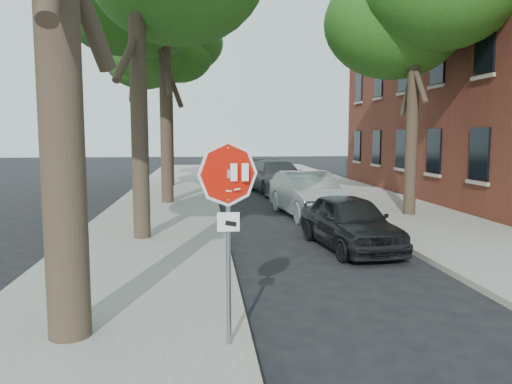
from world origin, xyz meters
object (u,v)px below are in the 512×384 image
car_a (350,222)px  car_c (277,177)px  tree_right (414,0)px  stop_sign (228,204)px  car_d (263,171)px  car_b (308,194)px  tree_far (168,51)px  tree_mid_b (163,0)px

car_a → car_c: size_ratio=0.72×
tree_right → car_c: (-3.38, 7.64, -6.42)m
stop_sign → tree_right: bearing=56.6°
stop_sign → car_d: bearing=81.9°
stop_sign → car_b: bearing=72.7°
car_c → tree_far: bearing=140.9°
stop_sign → car_a: (3.30, 5.69, -1.28)m
car_b → tree_right: bearing=-14.1°
car_c → tree_mid_b: bearing=-151.0°
stop_sign → tree_far: tree_far is taller
tree_mid_b → car_c: size_ratio=1.89×
tree_far → car_a: (5.32, -15.44, -6.54)m
tree_far → car_a: tree_far is taller
tree_right → car_a: 8.60m
car_b → car_c: 7.16m
tree_mid_b → car_b: size_ratio=2.21×
tree_right → tree_mid_b: bearing=154.5°
tree_far → car_c: size_ratio=1.70×
tree_mid_b → tree_far: bearing=92.4°
tree_right → car_d: (-3.38, 13.16, -6.53)m
car_d → car_c: bearing=-96.7°
car_b → car_d: car_b is taller
stop_sign → tree_mid_b: bearing=96.9°
tree_right → car_b: bearing=171.9°
stop_sign → tree_far: bearing=95.5°
tree_right → car_d: size_ratio=1.89×
car_b → car_d: bearing=84.1°
car_b → car_c: size_ratio=0.85×
tree_right → car_d: tree_right is taller
car_b → car_d: 12.68m
tree_far → tree_right: (8.70, -11.00, 0.00)m
car_c → tree_right: bearing=-73.0°
car_d → stop_sign: bearing=-104.8°
car_a → stop_sign: bearing=-126.5°
tree_far → car_b: tree_far is taller
tree_right → stop_sign: bearing=-123.4°
stop_sign → car_d: size_ratio=0.53×
tree_far → tree_mid_b: bearing=-87.6°
tree_far → car_c: bearing=-32.3°
car_b → car_d: (-0.00, 12.68, -0.09)m
stop_sign → car_a: size_ratio=0.66×
car_b → tree_far: bearing=110.9°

